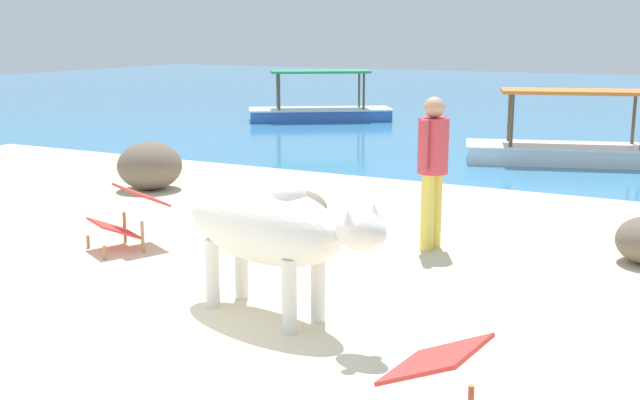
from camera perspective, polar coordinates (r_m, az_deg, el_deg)
name	(u,v)px	position (r m, az deg, el deg)	size (l,w,h in m)	color
sand_beach	(112,337)	(6.37, -14.73, -9.55)	(18.00, 14.00, 0.04)	beige
water_surface	(588,104)	(26.75, 18.77, 6.53)	(60.00, 36.00, 0.03)	teal
cow	(268,226)	(6.33, -3.77, -1.87)	(2.07, 0.97, 1.15)	silver
deck_chair_near	(128,213)	(8.64, -13.68, -0.93)	(0.83, 0.93, 0.68)	#A37A4C
deck_chair_far	(461,398)	(4.38, 10.15, -13.86)	(0.82, 0.62, 0.68)	#A37A4C
person_standing	(433,161)	(8.36, 8.12, 2.78)	(0.32, 0.51, 1.62)	#DBC64C
shore_rock_large	(150,166)	(11.80, -12.16, 2.42)	(0.94, 0.90, 0.70)	#6B5B4C
shore_rock_small	(297,208)	(9.38, -1.68, -0.61)	(0.73, 0.72, 0.43)	gray
boat_white	(572,148)	(14.70, 17.68, 3.61)	(3.85, 2.20, 1.29)	white
boat_blue	(320,110)	(20.64, 0.01, 6.50)	(3.70, 2.99, 1.29)	#3866B7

